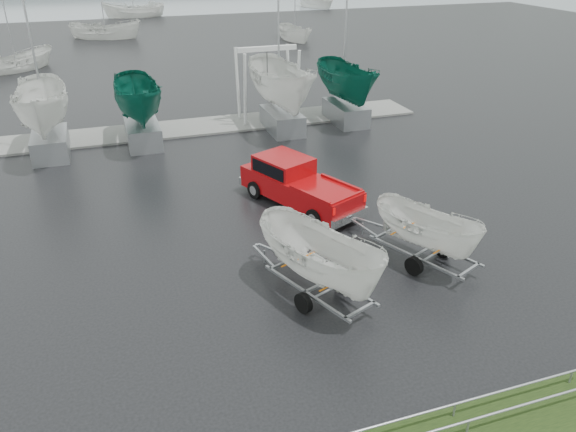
{
  "coord_description": "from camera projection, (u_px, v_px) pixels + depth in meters",
  "views": [
    {
      "loc": [
        -2.38,
        -16.68,
        9.56
      ],
      "look_at": [
        2.92,
        -1.03,
        1.2
      ],
      "focal_mm": 35.0,
      "sensor_mm": 36.0,
      "label": 1
    }
  ],
  "objects": [
    {
      "name": "trailer_parked",
      "position": [
        322.0,
        212.0,
        15.14
      ],
      "size": [
        2.41,
        3.78,
        5.23
      ],
      "rotation": [
        0.0,
        0.0,
        0.37
      ],
      "color": "#909398",
      "rests_on": "ground"
    },
    {
      "name": "moored_boat_5",
      "position": [
        134.0,
        17.0,
        70.92
      ],
      "size": [
        3.09,
        3.01,
        11.87
      ],
      "rotation": [
        0.0,
        0.0,
        4.68
      ],
      "color": "silver",
      "rests_on": "ground"
    },
    {
      "name": "moored_boat_2",
      "position": [
        295.0,
        40.0,
        55.91
      ],
      "size": [
        2.47,
        2.53,
        11.08
      ],
      "rotation": [
        0.0,
        0.0,
        0.07
      ],
      "color": "silver",
      "rests_on": "ground"
    },
    {
      "name": "pickup_truck",
      "position": [
        295.0,
        182.0,
        21.8
      ],
      "size": [
        3.75,
        5.56,
        1.76
      ],
      "rotation": [
        0.0,
        0.0,
        0.41
      ],
      "color": "#98080B",
      "rests_on": "ground"
    },
    {
      "name": "mast_rack_2",
      "position": [
        462.0,
        412.0,
        12.05
      ],
      "size": [
        7.0,
        0.56,
        0.06
      ],
      "color": "#909398",
      "rests_on": "ground"
    },
    {
      "name": "dock",
      "position": [
        153.0,
        131.0,
        30.05
      ],
      "size": [
        30.0,
        3.0,
        0.12
      ],
      "primitive_type": "cube",
      "color": "gray",
      "rests_on": "ground"
    },
    {
      "name": "ground_plane",
      "position": [
        197.0,
        247.0,
        19.09
      ],
      "size": [
        120.0,
        120.0,
        0.0
      ],
      "primitive_type": "plane",
      "color": "black",
      "rests_on": "ground"
    },
    {
      "name": "keelboat_3",
      "position": [
        348.0,
        58.0,
        30.05
      ],
      "size": [
        2.25,
        3.2,
        10.41
      ],
      "color": "#909398",
      "rests_on": "ground"
    },
    {
      "name": "moored_boat_1",
      "position": [
        106.0,
        38.0,
        56.78
      ],
      "size": [
        3.59,
        3.55,
        11.66
      ],
      "rotation": [
        0.0,
        0.0,
        1.23
      ],
      "color": "silver",
      "rests_on": "ground"
    },
    {
      "name": "boat_hoist",
      "position": [
        267.0,
        73.0,
        30.72
      ],
      "size": [
        3.3,
        2.18,
        4.12
      ],
      "color": "silver",
      "rests_on": "ground"
    },
    {
      "name": "trailer_hitched",
      "position": [
        431.0,
        196.0,
        17.09
      ],
      "size": [
        2.52,
        3.77,
        4.39
      ],
      "rotation": [
        0.0,
        0.0,
        0.41
      ],
      "color": "#909398",
      "rests_on": "ground"
    },
    {
      "name": "moored_boat_3",
      "position": [
        314.0,
        7.0,
        80.43
      ],
      "size": [
        3.33,
        3.37,
        11.3
      ],
      "rotation": [
        0.0,
        0.0,
        3.58
      ],
      "color": "silver",
      "rests_on": "ground"
    },
    {
      "name": "keelboat_1",
      "position": [
        136.0,
        74.0,
        26.79
      ],
      "size": [
        2.24,
        3.2,
        7.04
      ],
      "color": "#909398",
      "rests_on": "ground"
    },
    {
      "name": "moored_boat_6",
      "position": [
        18.0,
        70.0,
        43.53
      ],
      "size": [
        3.31,
        3.29,
        11.12
      ],
      "rotation": [
        0.0,
        0.0,
        2.15
      ],
      "color": "silver",
      "rests_on": "ground"
    },
    {
      "name": "keelboat_0",
      "position": [
        37.0,
        76.0,
        25.26
      ],
      "size": [
        2.39,
        3.2,
        10.56
      ],
      "color": "#909398",
      "rests_on": "ground"
    },
    {
      "name": "keelboat_2",
      "position": [
        282.0,
        51.0,
        28.4
      ],
      "size": [
        2.63,
        3.2,
        10.81
      ],
      "color": "#909398",
      "rests_on": "ground"
    }
  ]
}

